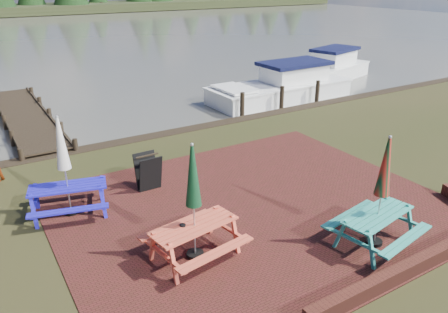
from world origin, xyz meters
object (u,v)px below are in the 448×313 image
object	(u,v)px
picnic_table_teal	(379,209)
picnic_table_red	(194,220)
jetty	(27,117)
boat_near	(283,88)
chalkboard	(148,172)
picnic_table_blue	(67,182)
boat_far	(328,70)

from	to	relation	value
picnic_table_teal	picnic_table_red	world-z (taller)	picnic_table_red
jetty	boat_near	world-z (taller)	boat_near
chalkboard	boat_near	distance (m)	10.69
picnic_table_blue	picnic_table_red	bearing A→B (deg)	-46.13
picnic_table_blue	boat_near	bearing A→B (deg)	43.15
boat_near	chalkboard	bearing A→B (deg)	121.70
picnic_table_red	jetty	world-z (taller)	picnic_table_red
picnic_table_red	picnic_table_blue	bearing A→B (deg)	110.24
chalkboard	picnic_table_blue	bearing A→B (deg)	-175.47
picnic_table_red	chalkboard	xyz separation A→B (m)	(0.37, 3.24, -0.34)
picnic_table_teal	boat_near	xyz separation A→B (m)	(5.98, 10.56, -0.47)
boat_far	jetty	bearing A→B (deg)	72.75
picnic_table_blue	boat_near	world-z (taller)	picnic_table_blue
chalkboard	boat_near	world-z (taller)	boat_near
jetty	boat_near	xyz separation A→B (m)	(10.75, -2.27, 0.25)
picnic_table_teal	boat_near	size ratio (longest dim) A/B	0.34
picnic_table_teal	picnic_table_red	size ratio (longest dim) A/B	0.99
jetty	boat_far	size ratio (longest dim) A/B	1.45
picnic_table_blue	boat_near	xyz separation A→B (m)	(11.05, 5.98, -0.47)
picnic_table_red	boat_far	distance (m)	17.83
jetty	boat_far	distance (m)	15.47
picnic_table_blue	boat_far	world-z (taller)	picnic_table_blue
picnic_table_teal	jetty	size ratio (longest dim) A/B	0.26
picnic_table_red	chalkboard	distance (m)	3.28
picnic_table_blue	chalkboard	world-z (taller)	picnic_table_blue
boat_far	chalkboard	bearing A→B (deg)	103.34
chalkboard	picnic_table_red	bearing A→B (deg)	-97.84
picnic_table_red	boat_far	xyz separation A→B (m)	(14.08, 10.93, -0.48)
picnic_table_teal	picnic_table_red	distance (m)	3.72
picnic_table_blue	jetty	bearing A→B (deg)	102.64
chalkboard	jetty	bearing A→B (deg)	100.90
picnic_table_teal	chalkboard	world-z (taller)	picnic_table_teal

